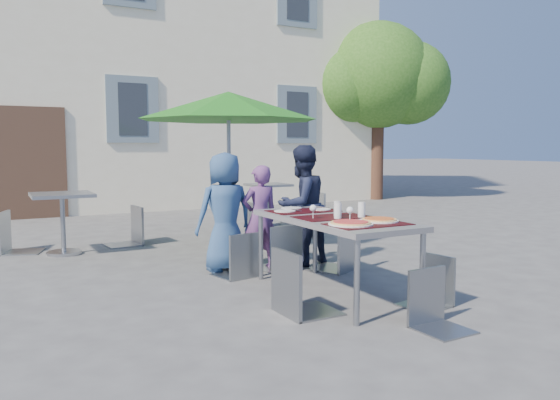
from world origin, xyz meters
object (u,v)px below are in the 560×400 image
child_1 (260,217)px  chair_0 (240,227)px  chair_3 (298,242)px  bg_chair_l_0 (12,206)px  patio_umbrella (228,107)px  bg_chair_l_1 (256,200)px  chair_4 (431,251)px  chair_1 (281,219)px  bg_chair_r_0 (129,202)px  child_2 (302,205)px  chair_5 (436,264)px  pizza_near_right (379,220)px  pizza_near_left (351,223)px  child_0 (225,212)px  dining_table (333,223)px  bg_chair_r_1 (315,189)px  cafe_table_1 (268,197)px  cafe_table_0 (63,211)px  chair_2 (341,217)px

child_1 → chair_0: bearing=38.1°
chair_3 → bg_chair_l_0: size_ratio=0.99×
patio_umbrella → bg_chair_l_1: size_ratio=2.95×
child_1 → chair_4: (0.72, -2.03, -0.11)m
chair_1 → bg_chair_r_0: bearing=114.9°
child_2 → chair_5: (-0.25, -2.50, -0.21)m
pizza_near_right → pizza_near_left: bearing=-171.1°
child_2 → patio_umbrella: (-0.30, 1.54, 1.25)m
child_1 → chair_4: 2.16m
child_0 → patio_umbrella: bearing=-115.8°
chair_3 → bg_chair_l_1: bearing=68.4°
chair_1 → chair_3: (-0.66, -1.54, 0.03)m
pizza_near_left → bg_chair_l_0: bearing=120.0°
dining_table → bg_chair_r_0: (-1.10, 3.64, -0.07)m
dining_table → child_0: size_ratio=1.36×
bg_chair_r_0 → pizza_near_right: bearing=-72.6°
chair_4 → chair_5: chair_5 is taller
chair_4 → bg_chair_r_1: bg_chair_r_1 is taller
child_1 → chair_5: 2.54m
patio_umbrella → chair_4: bearing=-82.6°
chair_4 → patio_umbrella: patio_umbrella is taller
chair_3 → bg_chair_r_1: size_ratio=1.00×
bg_chair_l_1 → bg_chair_r_1: bg_chair_r_1 is taller
chair_3 → cafe_table_1: 5.43m
chair_3 → cafe_table_1: bearing=65.8°
patio_umbrella → cafe_table_1: 2.70m
chair_5 → bg_chair_r_0: (-1.28, 4.83, 0.12)m
chair_3 → bg_chair_l_1: 4.95m
patio_umbrella → cafe_table_1: (1.49, 1.72, -1.46)m
pizza_near_left → patio_umbrella: size_ratio=0.15×
dining_table → patio_umbrella: 3.12m
dining_table → cafe_table_0: size_ratio=2.28×
child_0 → bg_chair_r_1: bearing=-136.9°
cafe_table_1 → pizza_near_right: bearing=-105.9°
cafe_table_0 → bg_chair_l_1: bg_chair_l_1 is taller
pizza_near_right → cafe_table_0: size_ratio=0.43×
chair_4 → bg_chair_r_0: (-1.69, 4.34, 0.13)m
chair_0 → chair_4: chair_0 is taller
chair_2 → patio_umbrella: 2.50m
child_0 → chair_2: size_ratio=1.29×
chair_4 → bg_chair_r_0: size_ratio=0.80×
pizza_near_right → child_1: size_ratio=0.29×
patio_umbrella → cafe_table_0: (-2.17, 0.46, -1.39)m
cafe_table_0 → pizza_near_right: bearing=-59.5°
bg_chair_l_0 → cafe_table_1: bg_chair_l_0 is taller
child_0 → child_1: size_ratio=1.12×
child_0 → chair_0: child_0 is taller
chair_2 → chair_5: 2.06m
dining_table → child_2: child_2 is taller
bg_chair_l_1 → cafe_table_0: bearing=-164.4°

